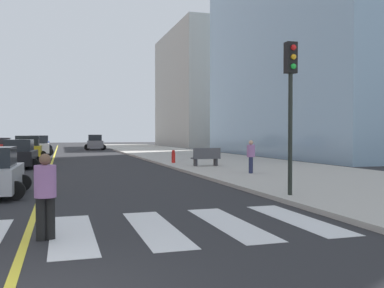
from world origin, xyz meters
TOP-DOWN VIEW (x-y plane):
  - sidewalk_kerb_east at (12.20, 20.00)m, footprint 10.00×120.00m
  - crosswalk_paint at (0.00, 4.00)m, footprint 13.50×4.00m
  - lane_divider_paint at (0.00, 40.00)m, footprint 0.16×80.00m
  - parking_garage_concrete at (27.75, 67.41)m, footprint 18.00×24.00m
  - car_yellow_nearest at (-1.88, 31.35)m, footprint 2.86×4.54m
  - car_blue_second at (-1.87, 54.58)m, footprint 2.87×4.47m
  - car_red_fourth at (-5.30, 44.65)m, footprint 2.53×3.98m
  - car_white_fifth at (-1.50, 40.65)m, footprint 2.88×4.54m
  - car_gray_sixth at (5.10, 55.00)m, footprint 3.03×4.72m
  - car_black_seventh at (-1.82, 23.36)m, footprint 2.62×4.09m
  - traffic_light_near_corner at (7.79, 6.92)m, footprint 0.36×0.41m
  - park_bench at (9.32, 19.89)m, footprint 1.82×0.63m
  - pedestrian_crossing at (0.38, 3.61)m, footprint 0.43×0.43m
  - pedestrian_waiting_east at (9.88, 14.47)m, footprint 0.41×0.41m
  - fire_hydrant at (8.10, 23.32)m, footprint 0.26×0.26m

SIDE VIEW (x-z plane):
  - lane_divider_paint at x=0.00m, z-range 0.00..0.01m
  - crosswalk_paint at x=0.00m, z-range 0.00..0.01m
  - sidewalk_kerb_east at x=12.20m, z-range 0.00..0.15m
  - fire_hydrant at x=8.10m, z-range 0.13..1.02m
  - park_bench at x=9.32m, z-range 0.13..1.25m
  - car_red_fourth at x=-5.30m, z-range -0.06..1.70m
  - car_black_seventh at x=-1.82m, z-range -0.06..1.74m
  - car_blue_second at x=-1.87m, z-range -0.06..1.90m
  - car_white_fifth at x=-1.50m, z-range -0.07..1.94m
  - car_yellow_nearest at x=-1.88m, z-range -0.07..1.95m
  - pedestrian_crossing at x=0.38m, z-range 0.09..1.82m
  - car_gray_sixth at x=5.10m, z-range -0.07..2.00m
  - pedestrian_waiting_east at x=9.88m, z-range 0.23..1.90m
  - traffic_light_near_corner at x=7.79m, z-range 1.14..6.09m
  - parking_garage_concrete at x=27.75m, z-range 0.00..20.16m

